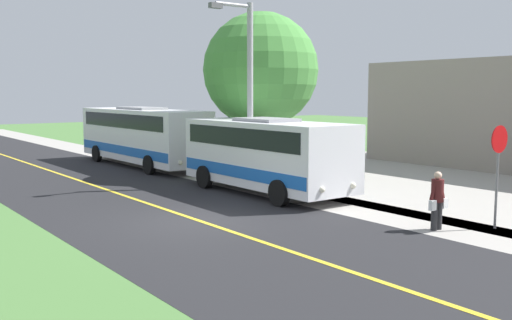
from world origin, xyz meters
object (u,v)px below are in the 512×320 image
Objects in this scene: transit_bus_rear at (142,134)px; tree_curbside at (261,70)px; street_light_pole at (247,86)px; pedestrian_with_bags at (437,199)px; shuttle_bus_front at (266,152)px; stop_sign at (498,159)px.

tree_curbside is (-2.90, 6.32, 3.12)m from transit_bus_rear.
pedestrian_with_bags is at bearing 88.74° from street_light_pole.
pedestrian_with_bags is at bearing 90.53° from transit_bus_rear.
tree_curbside reaches higher than shuttle_bus_front.
tree_curbside is at bearing 114.68° from transit_bus_rear.
shuttle_bus_front is 2.97m from street_light_pole.
shuttle_bus_front is 7.60m from pedestrian_with_bags.
pedestrian_with_bags is (-0.09, 7.57, -0.69)m from shuttle_bus_front.
street_light_pole is at bearing -83.01° from stop_sign.
shuttle_bus_front is 8.61m from stop_sign.
street_light_pole is (-0.37, 8.80, 2.36)m from transit_bus_rear.
shuttle_bus_front is at bearing -89.29° from pedestrian_with_bags.
transit_bus_rear is at bearing -65.32° from tree_curbside.
stop_sign is at bearing 96.99° from street_light_pole.
pedestrian_with_bags is at bearing 90.71° from shuttle_bus_front.
street_light_pole is at bearing 92.40° from transit_bus_rear.
pedestrian_with_bags is 0.22× the size of tree_curbside.
street_light_pole reaches higher than pedestrian_with_bags.
tree_curbside is (-1.30, -12.55, 2.83)m from stop_sign.
tree_curbside is (-2.83, -4.09, 3.23)m from shuttle_bus_front.
street_light_pole is (-0.20, -9.18, 3.17)m from pedestrian_with_bags.
stop_sign is (-1.44, 0.89, 1.10)m from pedestrian_with_bags.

